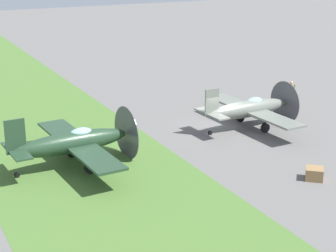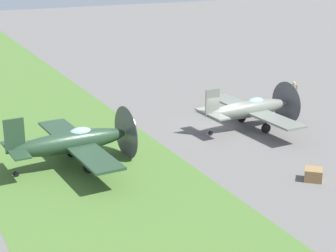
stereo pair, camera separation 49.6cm
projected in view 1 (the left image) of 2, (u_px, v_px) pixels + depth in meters
name	position (u px, v px, depth m)	size (l,w,h in m)	color
ground_plane	(218.00, 130.00, 36.99)	(160.00, 160.00, 0.00)	#605E5B
grass_verge	(72.00, 155.00, 32.63)	(120.00, 11.00, 0.01)	#476B2D
airplane_lead	(249.00, 109.00, 37.15)	(8.98, 7.12, 3.21)	slate
airplane_wingman	(74.00, 142.00, 30.60)	(9.42, 7.45, 3.36)	#233D28
ground_crew_chief	(291.00, 91.00, 43.23)	(0.38, 0.57, 1.73)	#847A5B
supply_crate	(314.00, 174.00, 29.16)	(0.90, 0.90, 0.64)	olive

